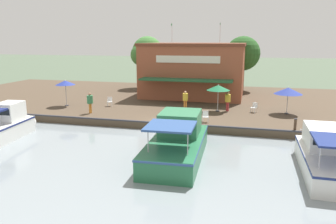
{
  "coord_description": "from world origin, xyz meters",
  "views": [
    {
      "loc": [
        22.69,
        5.99,
        6.7
      ],
      "look_at": [
        -1.0,
        -0.03,
        1.3
      ],
      "focal_mm": 35.0,
      "sensor_mm": 36.0,
      "label": 1
    }
  ],
  "objects_px": {
    "patio_umbrella_by_entrance": "(65,83)",
    "person_near_entrance": "(228,99)",
    "cafe_chair_under_first_umbrella": "(205,116)",
    "motorboat_second_along": "(179,140)",
    "person_at_quay_edge": "(185,98)",
    "waterfront_restaurant": "(195,69)",
    "motorboat_distant_upstream": "(9,125)",
    "cafe_chair_back_row_seat": "(254,107)",
    "tree_downstream_bank": "(241,55)",
    "mooring_post": "(295,125)",
    "tree_behind_restaurant": "(146,53)",
    "patio_umbrella_far_corner": "(288,91)",
    "person_mid_patio": "(90,100)",
    "motorboat_nearest_quay": "(326,154)",
    "patio_umbrella_near_quay_edge": "(218,88)",
    "cafe_chair_mid_patio": "(110,101)"
  },
  "relations": [
    {
      "from": "mooring_post",
      "to": "tree_behind_restaurant",
      "type": "distance_m",
      "value": 24.1
    },
    {
      "from": "tree_downstream_bank",
      "to": "motorboat_second_along",
      "type": "bearing_deg",
      "value": -6.54
    },
    {
      "from": "person_at_quay_edge",
      "to": "person_near_entrance",
      "type": "bearing_deg",
      "value": 90.85
    },
    {
      "from": "person_at_quay_edge",
      "to": "tree_behind_restaurant",
      "type": "xyz_separation_m",
      "value": [
        -12.01,
        -7.56,
        3.48
      ]
    },
    {
      "from": "patio_umbrella_near_quay_edge",
      "to": "motorboat_distant_upstream",
      "type": "bearing_deg",
      "value": -54.16
    },
    {
      "from": "tree_behind_restaurant",
      "to": "person_at_quay_edge",
      "type": "bearing_deg",
      "value": 32.19
    },
    {
      "from": "patio_umbrella_far_corner",
      "to": "person_at_quay_edge",
      "type": "height_order",
      "value": "patio_umbrella_far_corner"
    },
    {
      "from": "patio_umbrella_near_quay_edge",
      "to": "motorboat_second_along",
      "type": "bearing_deg",
      "value": -6.92
    },
    {
      "from": "mooring_post",
      "to": "tree_behind_restaurant",
      "type": "bearing_deg",
      "value": -136.8
    },
    {
      "from": "cafe_chair_under_first_umbrella",
      "to": "motorboat_distant_upstream",
      "type": "relative_size",
      "value": 0.15
    },
    {
      "from": "patio_umbrella_far_corner",
      "to": "patio_umbrella_near_quay_edge",
      "type": "xyz_separation_m",
      "value": [
        0.42,
        -5.75,
        0.11
      ]
    },
    {
      "from": "motorboat_nearest_quay",
      "to": "tree_behind_restaurant",
      "type": "bearing_deg",
      "value": -142.84
    },
    {
      "from": "cafe_chair_back_row_seat",
      "to": "motorboat_distant_upstream",
      "type": "height_order",
      "value": "motorboat_distant_upstream"
    },
    {
      "from": "person_at_quay_edge",
      "to": "tree_downstream_bank",
      "type": "relative_size",
      "value": 0.25
    },
    {
      "from": "patio_umbrella_near_quay_edge",
      "to": "motorboat_distant_upstream",
      "type": "relative_size",
      "value": 0.4
    },
    {
      "from": "patio_umbrella_far_corner",
      "to": "patio_umbrella_by_entrance",
      "type": "bearing_deg",
      "value": -85.66
    },
    {
      "from": "motorboat_nearest_quay",
      "to": "person_at_quay_edge",
      "type": "bearing_deg",
      "value": -137.91
    },
    {
      "from": "person_near_entrance",
      "to": "cafe_chair_mid_patio",
      "type": "bearing_deg",
      "value": -87.41
    },
    {
      "from": "patio_umbrella_by_entrance",
      "to": "person_at_quay_edge",
      "type": "relative_size",
      "value": 1.49
    },
    {
      "from": "person_near_entrance",
      "to": "mooring_post",
      "type": "xyz_separation_m",
      "value": [
        5.36,
        4.95,
        -0.62
      ]
    },
    {
      "from": "patio_umbrella_near_quay_edge",
      "to": "cafe_chair_mid_patio",
      "type": "xyz_separation_m",
      "value": [
        0.24,
        -10.06,
        -1.59
      ]
    },
    {
      "from": "person_at_quay_edge",
      "to": "waterfront_restaurant",
      "type": "bearing_deg",
      "value": -176.22
    },
    {
      "from": "cafe_chair_back_row_seat",
      "to": "motorboat_second_along",
      "type": "bearing_deg",
      "value": -22.47
    },
    {
      "from": "tree_downstream_bank",
      "to": "motorboat_distant_upstream",
      "type": "bearing_deg",
      "value": -33.26
    },
    {
      "from": "patio_umbrella_far_corner",
      "to": "motorboat_nearest_quay",
      "type": "distance_m",
      "value": 11.02
    },
    {
      "from": "cafe_chair_under_first_umbrella",
      "to": "motorboat_second_along",
      "type": "height_order",
      "value": "motorboat_second_along"
    },
    {
      "from": "patio_umbrella_by_entrance",
      "to": "motorboat_distant_upstream",
      "type": "bearing_deg",
      "value": 4.7
    },
    {
      "from": "patio_umbrella_far_corner",
      "to": "motorboat_second_along",
      "type": "bearing_deg",
      "value": -33.48
    },
    {
      "from": "patio_umbrella_near_quay_edge",
      "to": "tree_downstream_bank",
      "type": "xyz_separation_m",
      "value": [
        -12.89,
        1.41,
        2.3
      ]
    },
    {
      "from": "waterfront_restaurant",
      "to": "cafe_chair_back_row_seat",
      "type": "height_order",
      "value": "waterfront_restaurant"
    },
    {
      "from": "patio_umbrella_by_entrance",
      "to": "person_mid_patio",
      "type": "xyz_separation_m",
      "value": [
        2.39,
        3.7,
        -1.08
      ]
    },
    {
      "from": "patio_umbrella_far_corner",
      "to": "tree_behind_restaurant",
      "type": "distance_m",
      "value": 20.23
    },
    {
      "from": "patio_umbrella_near_quay_edge",
      "to": "motorboat_distant_upstream",
      "type": "distance_m",
      "value": 16.6
    },
    {
      "from": "waterfront_restaurant",
      "to": "tree_behind_restaurant",
      "type": "distance_m",
      "value": 8.24
    },
    {
      "from": "mooring_post",
      "to": "motorboat_distant_upstream",
      "type": "bearing_deg",
      "value": -76.64
    },
    {
      "from": "motorboat_nearest_quay",
      "to": "mooring_post",
      "type": "height_order",
      "value": "motorboat_nearest_quay"
    },
    {
      "from": "cafe_chair_back_row_seat",
      "to": "waterfront_restaurant",
      "type": "bearing_deg",
      "value": -140.47
    },
    {
      "from": "patio_umbrella_by_entrance",
      "to": "person_near_entrance",
      "type": "bearing_deg",
      "value": 95.13
    },
    {
      "from": "cafe_chair_under_first_umbrella",
      "to": "person_near_entrance",
      "type": "bearing_deg",
      "value": 163.21
    },
    {
      "from": "patio_umbrella_by_entrance",
      "to": "cafe_chair_mid_patio",
      "type": "height_order",
      "value": "patio_umbrella_by_entrance"
    },
    {
      "from": "person_at_quay_edge",
      "to": "mooring_post",
      "type": "height_order",
      "value": "person_at_quay_edge"
    },
    {
      "from": "person_mid_patio",
      "to": "tree_behind_restaurant",
      "type": "height_order",
      "value": "tree_behind_restaurant"
    },
    {
      "from": "motorboat_distant_upstream",
      "to": "motorboat_nearest_quay",
      "type": "bearing_deg",
      "value": 87.79
    },
    {
      "from": "person_at_quay_edge",
      "to": "person_near_entrance",
      "type": "relative_size",
      "value": 0.96
    },
    {
      "from": "patio_umbrella_by_entrance",
      "to": "person_near_entrance",
      "type": "height_order",
      "value": "patio_umbrella_by_entrance"
    },
    {
      "from": "cafe_chair_under_first_umbrella",
      "to": "mooring_post",
      "type": "xyz_separation_m",
      "value": [
        0.97,
        6.28,
        -0.03
      ]
    },
    {
      "from": "waterfront_restaurant",
      "to": "person_mid_patio",
      "type": "xyz_separation_m",
      "value": [
        11.71,
        -6.93,
        -1.77
      ]
    },
    {
      "from": "patio_umbrella_far_corner",
      "to": "person_mid_patio",
      "type": "bearing_deg",
      "value": -76.44
    },
    {
      "from": "patio_umbrella_far_corner",
      "to": "patio_umbrella_near_quay_edge",
      "type": "height_order",
      "value": "patio_umbrella_near_quay_edge"
    },
    {
      "from": "cafe_chair_mid_patio",
      "to": "tree_behind_restaurant",
      "type": "distance_m",
      "value": 13.09
    }
  ]
}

